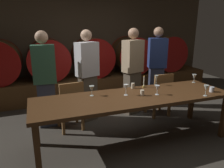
{
  "coord_description": "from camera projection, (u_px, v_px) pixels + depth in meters",
  "views": [
    {
      "loc": [
        -1.36,
        -2.77,
        1.79
      ],
      "look_at": [
        -0.2,
        0.39,
        0.84
      ],
      "focal_mm": 34.21,
      "sensor_mm": 36.0,
      "label": 1
    }
  ],
  "objects": [
    {
      "name": "wine_barrel_center",
      "position": [
        93.0,
        57.0,
        5.35
      ],
      "size": [
        0.96,
        0.77,
        0.96
      ],
      "color": "brown",
      "rests_on": "barrel_shelf"
    },
    {
      "name": "chair_right",
      "position": [
        160.0,
        93.0,
        4.19
      ],
      "size": [
        0.4,
        0.4,
        0.88
      ],
      "rotation": [
        0.0,
        0.0,
        3.15
      ],
      "color": "olive",
      "rests_on": "ground"
    },
    {
      "name": "wine_barrel_left",
      "position": [
        48.0,
        59.0,
        4.99
      ],
      "size": [
        0.96,
        0.77,
        0.96
      ],
      "color": "#513319",
      "rests_on": "barrel_shelf"
    },
    {
      "name": "candle_center",
      "position": [
        144.0,
        84.0,
        3.6
      ],
      "size": [
        0.05,
        0.05,
        0.21
      ],
      "color": "olive",
      "rests_on": "dining_table"
    },
    {
      "name": "wine_glass_far_right",
      "position": [
        194.0,
        77.0,
        3.89
      ],
      "size": [
        0.08,
        0.08,
        0.15
      ],
      "color": "silver",
      "rests_on": "dining_table"
    },
    {
      "name": "cup_center",
      "position": [
        133.0,
        86.0,
        3.55
      ],
      "size": [
        0.06,
        0.06,
        0.09
      ],
      "primitive_type": "cylinder",
      "color": "beige",
      "rests_on": "dining_table"
    },
    {
      "name": "guest_center_left",
      "position": [
        87.0,
        76.0,
        3.92
      ],
      "size": [
        0.44,
        0.35,
        1.7
      ],
      "rotation": [
        0.0,
        0.0,
        3.48
      ],
      "color": "brown",
      "rests_on": "ground"
    },
    {
      "name": "wine_glass_center_right",
      "position": [
        156.0,
        78.0,
        3.71
      ],
      "size": [
        0.06,
        0.06,
        0.18
      ],
      "color": "silver",
      "rests_on": "dining_table"
    },
    {
      "name": "guest_far_right",
      "position": [
        157.0,
        67.0,
        4.67
      ],
      "size": [
        0.44,
        0.35,
        1.73
      ],
      "rotation": [
        0.0,
        0.0,
        2.82
      ],
      "color": "#33384C",
      "rests_on": "ground"
    },
    {
      "name": "cup_right",
      "position": [
        212.0,
        89.0,
        3.36
      ],
      "size": [
        0.07,
        0.07,
        0.08
      ],
      "primitive_type": "cylinder",
      "color": "silver",
      "rests_on": "dining_table"
    },
    {
      "name": "back_wall",
      "position": [
        86.0,
        37.0,
        5.72
      ],
      "size": [
        7.03,
        0.24,
        2.88
      ],
      "primitive_type": "cube",
      "color": "brown",
      "rests_on": "ground"
    },
    {
      "name": "wine_barrel_far_right",
      "position": [
        165.0,
        53.0,
        6.05
      ],
      "size": [
        0.96,
        0.77,
        0.96
      ],
      "color": "brown",
      "rests_on": "barrel_shelf"
    },
    {
      "name": "ground_plane",
      "position": [
        132.0,
        139.0,
        3.44
      ],
      "size": [
        9.13,
        9.13,
        0.0
      ],
      "primitive_type": "plane",
      "color": "#3F3A33"
    },
    {
      "name": "guest_center_right",
      "position": [
        132.0,
        71.0,
        4.24
      ],
      "size": [
        0.43,
        0.34,
        1.72
      ],
      "rotation": [
        0.0,
        0.0,
        3.44
      ],
      "color": "brown",
      "rests_on": "ground"
    },
    {
      "name": "cup_left",
      "position": [
        142.0,
        93.0,
        3.19
      ],
      "size": [
        0.06,
        0.06,
        0.09
      ],
      "primitive_type": "cylinder",
      "color": "beige",
      "rests_on": "dining_table"
    },
    {
      "name": "wine_glass_center_left",
      "position": [
        157.0,
        88.0,
        3.21
      ],
      "size": [
        0.07,
        0.07,
        0.15
      ],
      "color": "white",
      "rests_on": "dining_table"
    },
    {
      "name": "barrel_shelf",
      "position": [
        93.0,
        85.0,
        5.54
      ],
      "size": [
        6.32,
        0.9,
        0.52
      ],
      "primitive_type": "cube",
      "color": "brown",
      "rests_on": "ground"
    },
    {
      "name": "dining_table",
      "position": [
        134.0,
        100.0,
        3.2
      ],
      "size": [
        3.0,
        0.88,
        0.75
      ],
      "color": "#4C2D16",
      "rests_on": "ground"
    },
    {
      "name": "wine_glass_far_left",
      "position": [
        92.0,
        89.0,
        3.16
      ],
      "size": [
        0.08,
        0.08,
        0.15
      ],
      "color": "silver",
      "rests_on": "dining_table"
    },
    {
      "name": "wine_barrel_right",
      "position": [
        131.0,
        55.0,
        5.7
      ],
      "size": [
        0.96,
        0.77,
        0.96
      ],
      "color": "#513319",
      "rests_on": "barrel_shelf"
    },
    {
      "name": "wine_glass_left",
      "position": [
        126.0,
        87.0,
        3.18
      ],
      "size": [
        0.07,
        0.07,
        0.17
      ],
      "color": "white",
      "rests_on": "dining_table"
    },
    {
      "name": "chair_left",
      "position": [
        71.0,
        104.0,
        3.61
      ],
      "size": [
        0.45,
        0.45,
        0.88
      ],
      "rotation": [
        0.0,
        0.0,
        3.26
      ],
      "color": "olive",
      "rests_on": "ground"
    },
    {
      "name": "guest_far_left",
      "position": [
        45.0,
        79.0,
        3.68
      ],
      "size": [
        0.39,
        0.26,
        1.69
      ],
      "rotation": [
        0.0,
        0.0,
        3.08
      ],
      "color": "#33384C",
      "rests_on": "ground"
    },
    {
      "name": "wine_glass_right",
      "position": [
        206.0,
        88.0,
        3.16
      ],
      "size": [
        0.07,
        0.07,
        0.17
      ],
      "color": "silver",
      "rests_on": "dining_table"
    }
  ]
}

